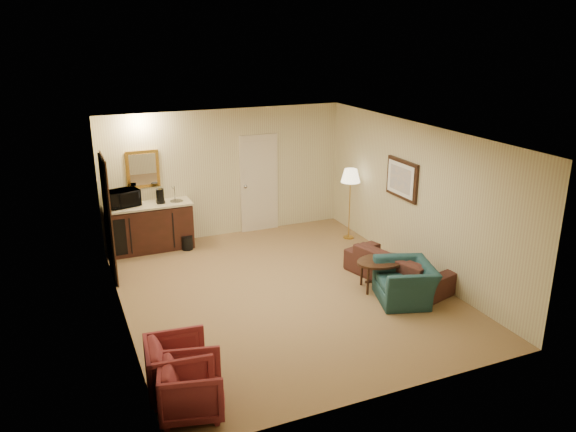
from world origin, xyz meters
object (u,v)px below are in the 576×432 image
object	(u,v)px
wetbar_cabinet	(150,227)
rose_chair_far	(192,385)
sofa	(399,261)
microwave	(122,196)
waste_bin	(187,243)
coffee_maker	(160,196)
coffee_table	(382,274)
teal_armchair	(406,276)
rose_chair_near	(179,365)
floor_lamp	(350,204)

from	to	relation	value
wetbar_cabinet	rose_chair_far	distance (m)	5.16
sofa	microwave	bearing A→B (deg)	35.85
sofa	rose_chair_far	world-z (taller)	sofa
wetbar_cabinet	waste_bin	size ratio (longest dim) A/B	5.90
rose_chair_far	microwave	xyz separation A→B (m)	(0.01, 5.19, 0.76)
coffee_maker	coffee_table	bearing A→B (deg)	-65.55
coffee_table	coffee_maker	bearing A→B (deg)	132.41
teal_armchair	rose_chair_near	xyz separation A→B (m)	(-3.80, -0.96, -0.04)
floor_lamp	waste_bin	size ratio (longest dim) A/B	5.26
floor_lamp	rose_chair_far	bearing A→B (deg)	-135.79
wetbar_cabinet	waste_bin	xyz separation A→B (m)	(0.65, -0.27, -0.32)
sofa	teal_armchair	world-z (taller)	teal_armchair
floor_lamp	sofa	bearing A→B (deg)	-96.58
coffee_table	sofa	bearing A→B (deg)	17.44
sofa	rose_chair_near	world-z (taller)	rose_chair_near
rose_chair_near	waste_bin	bearing A→B (deg)	-8.63
coffee_table	floor_lamp	distance (m)	2.44
rose_chair_far	coffee_maker	bearing A→B (deg)	5.84
waste_bin	coffee_maker	size ratio (longest dim) A/B	0.98
sofa	rose_chair_near	xyz separation A→B (m)	(-4.10, -1.60, 0.00)
rose_chair_far	waste_bin	size ratio (longest dim) A/B	2.55
waste_bin	microwave	distance (m)	1.50
sofa	floor_lamp	xyz separation A→B (m)	(0.25, 2.17, 0.36)
wetbar_cabinet	coffee_table	world-z (taller)	wetbar_cabinet
coffee_table	floor_lamp	xyz separation A→B (m)	(0.66, 2.30, 0.48)
teal_armchair	microwave	distance (m)	5.39
floor_lamp	coffee_maker	size ratio (longest dim) A/B	5.16
coffee_table	waste_bin	size ratio (longest dim) A/B	3.20
wetbar_cabinet	coffee_table	size ratio (longest dim) A/B	1.84
wetbar_cabinet	microwave	xyz separation A→B (m)	(-0.44, 0.05, 0.65)
coffee_maker	floor_lamp	bearing A→B (deg)	-32.45
coffee_table	coffee_maker	world-z (taller)	coffee_maker
rose_chair_near	rose_chair_far	world-z (taller)	rose_chair_near
rose_chair_near	rose_chair_far	xyz separation A→B (m)	(0.05, -0.42, -0.02)
coffee_table	waste_bin	distance (m)	3.92
coffee_maker	teal_armchair	bearing A→B (deg)	-68.73
sofa	floor_lamp	world-z (taller)	floor_lamp
rose_chair_near	sofa	bearing A→B (deg)	-62.85
sofa	microwave	distance (m)	5.19
rose_chair_near	waste_bin	distance (m)	4.60
wetbar_cabinet	sofa	bearing A→B (deg)	-40.94
rose_chair_far	floor_lamp	distance (m)	6.01
wetbar_cabinet	coffee_table	bearing A→B (deg)	-45.53
rose_chair_near	coffee_maker	size ratio (longest dim) A/B	2.63
teal_armchair	coffee_maker	distance (m)	4.87
coffee_table	microwave	bearing A→B (deg)	137.75
microwave	coffee_maker	distance (m)	0.69
waste_bin	microwave	world-z (taller)	microwave
teal_armchair	coffee_table	xyz separation A→B (m)	(-0.10, 0.51, -0.16)
floor_lamp	coffee_maker	xyz separation A→B (m)	(-3.61, 0.93, 0.33)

